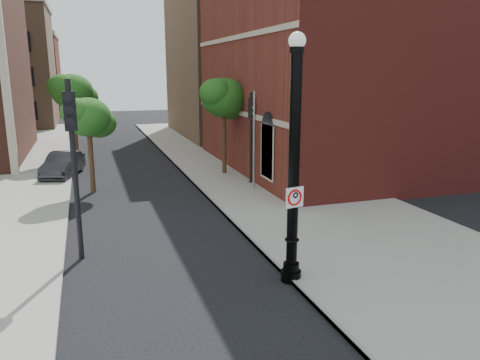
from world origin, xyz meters
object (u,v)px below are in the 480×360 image
object	(u,v)px
no_parking_sign	(295,197)
lamppost	(294,173)
traffic_signal_left	(72,141)
parked_car	(63,165)
traffic_signal_right	(251,123)

from	to	relation	value
no_parking_sign	lamppost	bearing A→B (deg)	68.94
lamppost	traffic_signal_left	world-z (taller)	lamppost
lamppost	traffic_signal_left	size ratio (longest dim) A/B	1.21
parked_car	traffic_signal_right	world-z (taller)	traffic_signal_right
traffic_signal_left	traffic_signal_right	world-z (taller)	traffic_signal_left
traffic_signal_left	traffic_signal_right	distance (m)	11.20
lamppost	traffic_signal_left	distance (m)	6.61
no_parking_sign	parked_car	world-z (taller)	no_parking_sign
lamppost	traffic_signal_right	xyz separation A→B (m)	(2.72, 11.00, 0.09)
parked_car	lamppost	bearing A→B (deg)	-53.11
no_parking_sign	parked_car	distance (m)	17.66
parked_car	traffic_signal_left	world-z (taller)	traffic_signal_left
lamppost	traffic_signal_right	size ratio (longest dim) A/B	1.42
traffic_signal_left	parked_car	bearing A→B (deg)	89.12
lamppost	no_parking_sign	bearing A→B (deg)	-100.28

